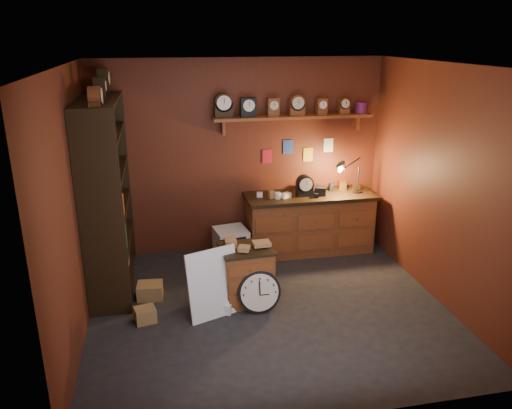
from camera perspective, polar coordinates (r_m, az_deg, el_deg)
The scene contains 11 objects.
floor at distance 5.86m, azimuth 1.44°, elevation -11.73°, with size 4.00×4.00×0.00m, color black.
room_shell at distance 5.31m, azimuth 1.81°, elevation 5.12°, with size 4.02×3.62×2.71m.
shelving_unit at distance 6.17m, azimuth -17.02°, elevation 1.77°, with size 0.47×1.60×2.58m.
workbench at distance 7.17m, azimuth 6.10°, elevation -1.72°, with size 1.83×0.66×1.36m.
low_cabinet at distance 5.83m, azimuth -1.07°, elevation -7.70°, with size 0.63×0.54×0.77m.
big_round_clock at distance 5.69m, azimuth 0.35°, elevation -9.95°, with size 0.49×0.16×0.49m.
white_panel at distance 5.75m, azimuth -4.77°, elevation -12.45°, with size 0.60×0.03×0.80m, color silver.
mini_fridge at distance 6.94m, azimuth -2.87°, elevation -4.56°, with size 0.48×0.50×0.44m.
floor_box_a at distance 6.15m, azimuth -12.02°, elevation -9.62°, with size 0.29×0.25×0.18m, color olive.
floor_box_b at distance 5.81m, azimuth -3.63°, elevation -11.40°, with size 0.20×0.24×0.12m, color white.
floor_box_c at distance 5.70m, azimuth -12.54°, elevation -12.21°, with size 0.22×0.18×0.16m, color olive.
Camera 1 is at (-1.14, -4.91, 2.99)m, focal length 35.00 mm.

